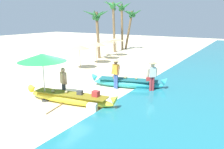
% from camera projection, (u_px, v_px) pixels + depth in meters
% --- Properties ---
extents(ground_plane, '(80.00, 80.00, 0.00)m').
position_uv_depth(ground_plane, '(62.00, 93.00, 12.43)').
color(ground_plane, beige).
extents(boat_yellow_foreground, '(4.78, 1.42, 0.77)m').
position_uv_depth(boat_yellow_foreground, '(71.00, 98.00, 10.85)').
color(boat_yellow_foreground, yellow).
rests_on(boat_yellow_foreground, ground).
extents(boat_cyan_midground, '(4.35, 1.92, 0.79)m').
position_uv_depth(boat_cyan_midground, '(128.00, 83.00, 13.38)').
color(boat_cyan_midground, '#33B2BC').
rests_on(boat_cyan_midground, ground).
extents(person_vendor_hatted, '(0.58, 0.44, 1.76)m').
position_uv_depth(person_vendor_hatted, '(116.00, 71.00, 13.00)').
color(person_vendor_hatted, '#3D5BA8').
rests_on(person_vendor_hatted, ground).
extents(person_tourist_customer, '(0.58, 0.42, 1.61)m').
position_uv_depth(person_tourist_customer, '(64.00, 81.00, 11.39)').
color(person_tourist_customer, '#333842').
rests_on(person_tourist_customer, ground).
extents(person_vendor_assistant, '(0.54, 0.51, 1.76)m').
position_uv_depth(person_vendor_assistant, '(152.00, 74.00, 12.33)').
color(person_vendor_assistant, '#B2383D').
rests_on(person_vendor_assistant, ground).
extents(patio_umbrella_large, '(2.28, 2.28, 2.37)m').
position_uv_depth(patio_umbrella_large, '(42.00, 58.00, 10.75)').
color(patio_umbrella_large, '#B7B7BC').
rests_on(patio_umbrella_large, ground).
extents(parasol_row_0, '(1.60, 1.60, 1.91)m').
position_uv_depth(parasol_row_0, '(80.00, 47.00, 18.04)').
color(parasol_row_0, '#8E6B47').
rests_on(parasol_row_0, ground).
extents(parasol_row_1, '(1.60, 1.60, 1.91)m').
position_uv_depth(parasol_row_1, '(97.00, 44.00, 20.23)').
color(parasol_row_1, '#8E6B47').
rests_on(parasol_row_1, ground).
extents(parasol_row_2, '(1.60, 1.60, 1.91)m').
position_uv_depth(parasol_row_2, '(107.00, 41.00, 22.26)').
color(parasol_row_2, '#8E6B47').
rests_on(parasol_row_2, ground).
extents(parasol_row_3, '(1.60, 1.60, 1.91)m').
position_uv_depth(parasol_row_3, '(116.00, 39.00, 24.27)').
color(parasol_row_3, '#8E6B47').
rests_on(parasol_row_3, ground).
extents(palm_tree_tall_inland, '(2.86, 2.38, 4.89)m').
position_uv_depth(palm_tree_tall_inland, '(97.00, 19.00, 22.34)').
color(palm_tree_tall_inland, brown).
rests_on(palm_tree_tall_inland, ground).
extents(palm_tree_leaning_seaward, '(2.77, 2.68, 5.14)m').
position_uv_depth(palm_tree_leaning_seaward, '(131.00, 17.00, 28.31)').
color(palm_tree_leaning_seaward, brown).
rests_on(palm_tree_leaning_seaward, ground).
extents(palm_tree_mid_cluster, '(2.43, 2.67, 6.02)m').
position_uv_depth(palm_tree_mid_cluster, '(113.00, 10.00, 26.13)').
color(palm_tree_mid_cluster, brown).
rests_on(palm_tree_mid_cluster, ground).
extents(palm_tree_far_behind, '(2.49, 2.49, 5.92)m').
position_uv_depth(palm_tree_far_behind, '(122.00, 12.00, 27.88)').
color(palm_tree_far_behind, brown).
rests_on(palm_tree_far_behind, ground).
extents(cooler_box, '(0.52, 0.49, 0.35)m').
position_uv_depth(cooler_box, '(92.00, 108.00, 9.98)').
color(cooler_box, silver).
rests_on(cooler_box, ground).
extents(paddle, '(0.49, 1.54, 0.05)m').
position_uv_depth(paddle, '(59.00, 106.00, 10.56)').
color(paddle, '#8E6B47').
rests_on(paddle, ground).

